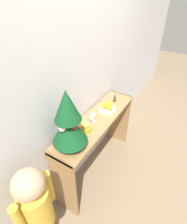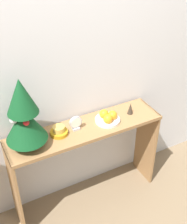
{
  "view_description": "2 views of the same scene",
  "coord_description": "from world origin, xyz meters",
  "px_view_note": "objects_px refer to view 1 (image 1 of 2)",
  "views": [
    {
      "loc": [
        -1.3,
        -0.58,
        1.96
      ],
      "look_at": [
        -0.06,
        0.17,
        0.94
      ],
      "focal_mm": 28.0,
      "sensor_mm": 36.0,
      "label": 1
    },
    {
      "loc": [
        -0.86,
        -1.62,
        2.35
      ],
      "look_at": [
        0.07,
        0.16,
        0.95
      ],
      "focal_mm": 50.0,
      "sensor_mm": 36.0,
      "label": 2
    }
  ],
  "objects_px": {
    "child_figure": "(36,205)",
    "mini_tree": "(68,122)",
    "singing_bowl": "(85,127)",
    "fruit_bowl": "(107,107)",
    "desk_clock": "(93,117)",
    "figurine": "(115,97)"
  },
  "relations": [
    {
      "from": "mini_tree",
      "to": "figurine",
      "type": "height_order",
      "value": "mini_tree"
    },
    {
      "from": "singing_bowl",
      "to": "child_figure",
      "type": "distance_m",
      "value": 0.77
    },
    {
      "from": "fruit_bowl",
      "to": "singing_bowl",
      "type": "distance_m",
      "value": 0.42
    },
    {
      "from": "fruit_bowl",
      "to": "child_figure",
      "type": "relative_size",
      "value": 0.2
    },
    {
      "from": "fruit_bowl",
      "to": "figurine",
      "type": "xyz_separation_m",
      "value": [
        0.22,
        0.01,
        0.02
      ]
    },
    {
      "from": "desk_clock",
      "to": "mini_tree",
      "type": "bearing_deg",
      "value": -178.36
    },
    {
      "from": "fruit_bowl",
      "to": "desk_clock",
      "type": "relative_size",
      "value": 1.66
    },
    {
      "from": "fruit_bowl",
      "to": "child_figure",
      "type": "bearing_deg",
      "value": -178.89
    },
    {
      "from": "mini_tree",
      "to": "desk_clock",
      "type": "distance_m",
      "value": 0.45
    },
    {
      "from": "singing_bowl",
      "to": "figurine",
      "type": "height_order",
      "value": "figurine"
    },
    {
      "from": "child_figure",
      "to": "singing_bowl",
      "type": "bearing_deg",
      "value": 3.93
    },
    {
      "from": "desk_clock",
      "to": "child_figure",
      "type": "xyz_separation_m",
      "value": [
        -0.88,
        -0.04,
        -0.23
      ]
    },
    {
      "from": "fruit_bowl",
      "to": "figurine",
      "type": "height_order",
      "value": "figurine"
    },
    {
      "from": "mini_tree",
      "to": "fruit_bowl",
      "type": "xyz_separation_m",
      "value": [
        0.67,
        -0.01,
        -0.24
      ]
    },
    {
      "from": "mini_tree",
      "to": "figurine",
      "type": "xyz_separation_m",
      "value": [
        0.9,
        -0.0,
        -0.22
      ]
    },
    {
      "from": "figurine",
      "to": "child_figure",
      "type": "bearing_deg",
      "value": -178.67
    },
    {
      "from": "singing_bowl",
      "to": "child_figure",
      "type": "height_order",
      "value": "child_figure"
    },
    {
      "from": "child_figure",
      "to": "mini_tree",
      "type": "bearing_deg",
      "value": 3.87
    },
    {
      "from": "desk_clock",
      "to": "figurine",
      "type": "height_order",
      "value": "desk_clock"
    },
    {
      "from": "fruit_bowl",
      "to": "singing_bowl",
      "type": "xyz_separation_m",
      "value": [
        -0.42,
        0.03,
        -0.01
      ]
    },
    {
      "from": "mini_tree",
      "to": "child_figure",
      "type": "relative_size",
      "value": 0.55
    },
    {
      "from": "mini_tree",
      "to": "child_figure",
      "type": "height_order",
      "value": "mini_tree"
    }
  ]
}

